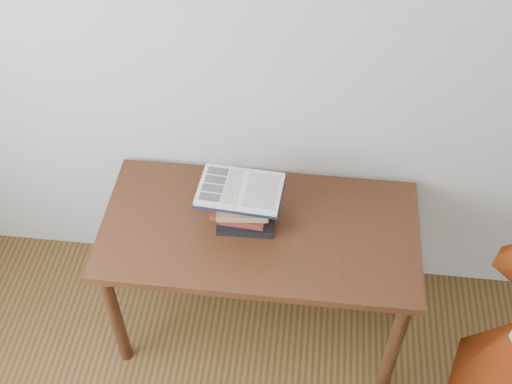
# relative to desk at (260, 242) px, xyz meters

# --- Properties ---
(desk) EXTENTS (1.36, 0.68, 0.73)m
(desk) POSITION_rel_desk_xyz_m (0.00, 0.00, 0.00)
(desk) COLOR #4E2813
(desk) RESTS_ON ground
(book_stack) EXTENTS (0.27, 0.21, 0.18)m
(book_stack) POSITION_rel_desk_xyz_m (-0.07, 0.03, 0.19)
(book_stack) COLOR black
(book_stack) RESTS_ON desk
(open_book) EXTENTS (0.36, 0.26, 0.03)m
(open_book) POSITION_rel_desk_xyz_m (-0.08, 0.03, 0.29)
(open_book) COLOR black
(open_book) RESTS_ON book_stack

